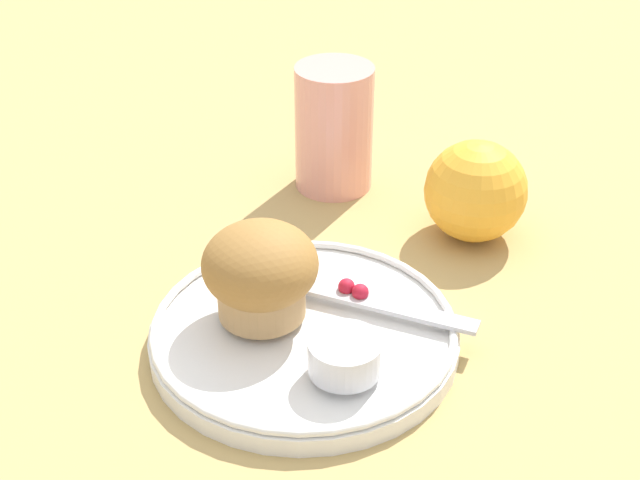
{
  "coord_description": "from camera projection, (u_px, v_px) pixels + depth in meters",
  "views": [
    {
      "loc": [
        0.3,
        -0.42,
        0.41
      ],
      "look_at": [
        -0.01,
        0.03,
        0.06
      ],
      "focal_mm": 50.0,
      "sensor_mm": 36.0,
      "label": 1
    }
  ],
  "objects": [
    {
      "name": "juice_glass",
      "position": [
        334.0,
        128.0,
        0.81
      ],
      "size": [
        0.07,
        0.07,
        0.12
      ],
      "color": "#E5998C",
      "rests_on": "ground_plane"
    },
    {
      "name": "muffin",
      "position": [
        260.0,
        272.0,
        0.62
      ],
      "size": [
        0.08,
        0.08,
        0.07
      ],
      "color": "tan",
      "rests_on": "plate"
    },
    {
      "name": "ground_plane",
      "position": [
        308.0,
        325.0,
        0.66
      ],
      "size": [
        3.0,
        3.0,
        0.0
      ],
      "primitive_type": "plane",
      "color": "tan"
    },
    {
      "name": "butter_knife",
      "position": [
        350.0,
        297.0,
        0.65
      ],
      "size": [
        0.19,
        0.06,
        0.0
      ],
      "rotation": [
        0.0,
        0.0,
        0.22
      ],
      "color": "#B7B7BC",
      "rests_on": "plate"
    },
    {
      "name": "orange_fruit",
      "position": [
        476.0,
        191.0,
        0.74
      ],
      "size": [
        0.09,
        0.09,
        0.09
      ],
      "color": "#F4A82D",
      "rests_on": "ground_plane"
    },
    {
      "name": "plate",
      "position": [
        304.0,
        333.0,
        0.63
      ],
      "size": [
        0.22,
        0.22,
        0.02
      ],
      "color": "white",
      "rests_on": "ground_plane"
    },
    {
      "name": "berry_pair",
      "position": [
        353.0,
        289.0,
        0.65
      ],
      "size": [
        0.02,
        0.01,
        0.01
      ],
      "color": "#B7192D",
      "rests_on": "plate"
    },
    {
      "name": "cream_ramekin",
      "position": [
        345.0,
        354.0,
        0.58
      ],
      "size": [
        0.05,
        0.05,
        0.02
      ],
      "color": "silver",
      "rests_on": "plate"
    }
  ]
}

